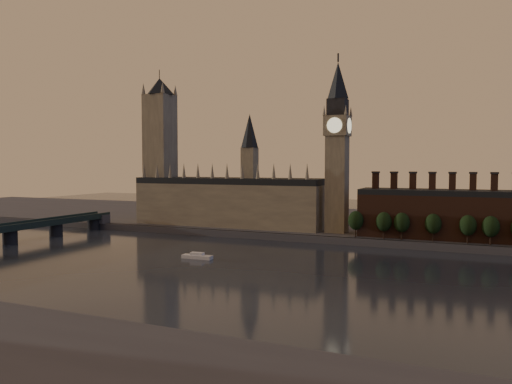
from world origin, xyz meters
TOP-DOWN VIEW (x-y plane):
  - ground at (0.00, 0.00)m, footprint 900.00×900.00m
  - north_bank at (0.00, 178.04)m, footprint 900.00×182.00m
  - palace_of_westminster at (-64.41, 114.91)m, footprint 130.00×30.30m
  - victoria_tower at (-120.00, 115.00)m, footprint 24.00×24.00m
  - big_ben at (10.00, 110.00)m, footprint 15.00×15.00m
  - chimney_block at (80.00, 110.00)m, footprint 110.00×25.00m
  - embankment_tree_0 at (25.00, 94.11)m, footprint 8.60×8.60m
  - embankment_tree_1 at (40.55, 94.01)m, footprint 8.60×8.60m
  - embankment_tree_2 at (50.08, 94.39)m, footprint 8.60×8.60m
  - embankment_tree_3 at (66.18, 94.97)m, footprint 8.60×8.60m
  - embankment_tree_4 at (83.24, 94.74)m, footprint 8.60×8.60m
  - embankment_tree_5 at (93.98, 94.02)m, footprint 8.60×8.60m
  - river_boat at (-35.30, 20.82)m, footprint 15.17×5.20m

SIDE VIEW (x-z plane):
  - ground at x=0.00m, z-range 0.00..0.00m
  - river_boat at x=-35.30m, z-range -0.35..2.64m
  - north_bank at x=0.00m, z-range 0.00..4.00m
  - embankment_tree_0 at x=25.00m, z-range 6.03..20.91m
  - embankment_tree_1 at x=40.55m, z-range 6.03..20.91m
  - embankment_tree_2 at x=50.08m, z-range 6.03..20.91m
  - embankment_tree_3 at x=66.18m, z-range 6.03..20.91m
  - embankment_tree_4 at x=83.24m, z-range 6.03..20.91m
  - embankment_tree_5 at x=93.98m, z-range 6.03..20.91m
  - chimney_block at x=80.00m, z-range -0.68..36.32m
  - palace_of_westminster at x=-64.41m, z-range -15.37..58.63m
  - big_ben at x=10.00m, z-range 3.33..110.33m
  - victoria_tower at x=-120.00m, z-range 5.09..113.09m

